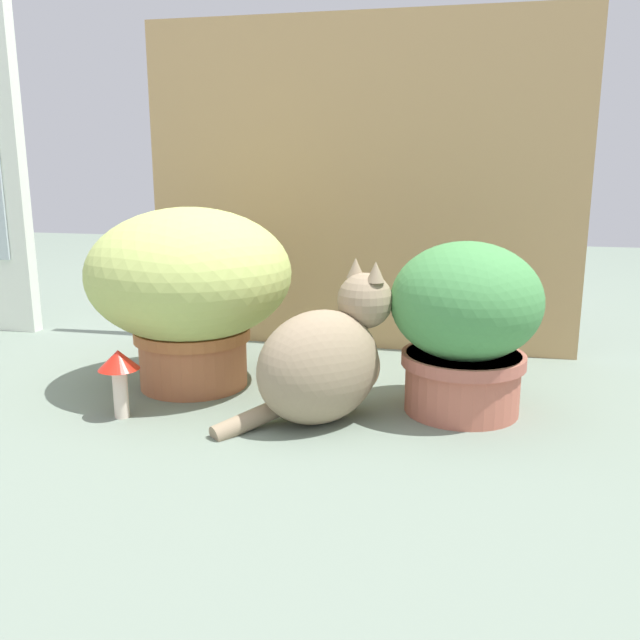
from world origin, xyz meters
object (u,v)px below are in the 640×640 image
grass_planter (190,285)px  mushroom_ornament_red (119,368)px  leafy_planter (465,323)px  cat (326,360)px

grass_planter → mushroom_ornament_red: bearing=-105.8°
leafy_planter → cat: size_ratio=1.02×
grass_planter → cat: bearing=-23.2°
leafy_planter → cat: 0.28m
mushroom_ornament_red → grass_planter: bearing=74.2°
grass_planter → leafy_planter: size_ratio=1.29×
grass_planter → cat: 0.38m
grass_planter → mushroom_ornament_red: (-0.06, -0.22, -0.13)m
grass_planter → cat: size_ratio=1.33×
mushroom_ornament_red → cat: bearing=10.6°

